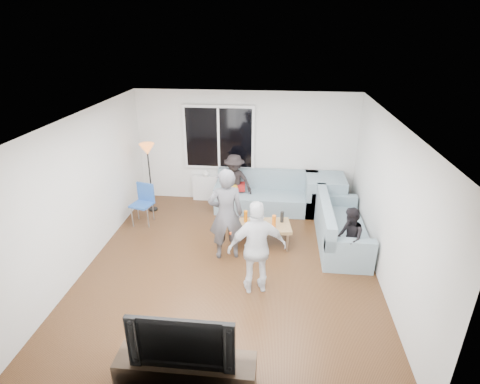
# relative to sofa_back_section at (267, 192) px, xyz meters

# --- Properties ---
(floor) EXTENTS (5.00, 5.50, 0.04)m
(floor) POSITION_rel_sofa_back_section_xyz_m (-0.53, -2.27, -0.45)
(floor) COLOR #56351C
(floor) RESTS_ON ground
(ceiling) EXTENTS (5.00, 5.50, 0.04)m
(ceiling) POSITION_rel_sofa_back_section_xyz_m (-0.53, -2.27, 2.20)
(ceiling) COLOR white
(ceiling) RESTS_ON ground
(wall_back) EXTENTS (5.00, 0.04, 2.60)m
(wall_back) POSITION_rel_sofa_back_section_xyz_m (-0.53, 0.50, 0.88)
(wall_back) COLOR silver
(wall_back) RESTS_ON ground
(wall_front) EXTENTS (5.00, 0.04, 2.60)m
(wall_front) POSITION_rel_sofa_back_section_xyz_m (-0.53, -5.04, 0.88)
(wall_front) COLOR silver
(wall_front) RESTS_ON ground
(wall_left) EXTENTS (0.04, 5.50, 2.60)m
(wall_left) POSITION_rel_sofa_back_section_xyz_m (-3.05, -2.27, 0.88)
(wall_left) COLOR silver
(wall_left) RESTS_ON ground
(wall_right) EXTENTS (0.04, 5.50, 2.60)m
(wall_right) POSITION_rel_sofa_back_section_xyz_m (1.99, -2.27, 0.88)
(wall_right) COLOR silver
(wall_right) RESTS_ON ground
(window_frame) EXTENTS (1.62, 0.06, 1.47)m
(window_frame) POSITION_rel_sofa_back_section_xyz_m (-1.13, 0.42, 1.12)
(window_frame) COLOR white
(window_frame) RESTS_ON wall_back
(window_glass) EXTENTS (1.50, 0.02, 1.35)m
(window_glass) POSITION_rel_sofa_back_section_xyz_m (-1.13, 0.38, 1.12)
(window_glass) COLOR black
(window_glass) RESTS_ON window_frame
(window_mullion) EXTENTS (0.05, 0.03, 1.35)m
(window_mullion) POSITION_rel_sofa_back_section_xyz_m (-1.13, 0.37, 1.12)
(window_mullion) COLOR white
(window_mullion) RESTS_ON window_frame
(radiator) EXTENTS (1.30, 0.12, 0.62)m
(radiator) POSITION_rel_sofa_back_section_xyz_m (-1.13, 0.38, -0.11)
(radiator) COLOR silver
(radiator) RESTS_ON floor
(potted_plant) EXTENTS (0.24, 0.21, 0.37)m
(potted_plant) POSITION_rel_sofa_back_section_xyz_m (-0.83, 0.35, 0.38)
(potted_plant) COLOR #2F6227
(potted_plant) RESTS_ON radiator
(vase) EXTENTS (0.18, 0.18, 0.15)m
(vase) POSITION_rel_sofa_back_section_xyz_m (-1.45, 0.35, 0.27)
(vase) COLOR silver
(vase) RESTS_ON radiator
(sofa_back_section) EXTENTS (2.30, 0.85, 0.85)m
(sofa_back_section) POSITION_rel_sofa_back_section_xyz_m (0.00, 0.00, 0.00)
(sofa_back_section) COLOR gray
(sofa_back_section) RESTS_ON floor
(sofa_right_section) EXTENTS (2.00, 0.85, 0.85)m
(sofa_right_section) POSITION_rel_sofa_back_section_xyz_m (1.49, -1.34, 0.00)
(sofa_right_section) COLOR gray
(sofa_right_section) RESTS_ON floor
(sofa_corner) EXTENTS (0.85, 0.85, 0.85)m
(sofa_corner) POSITION_rel_sofa_back_section_xyz_m (1.29, 0.00, 0.00)
(sofa_corner) COLOR gray
(sofa_corner) RESTS_ON floor
(cushion_yellow) EXTENTS (0.47, 0.44, 0.14)m
(cushion_yellow) POSITION_rel_sofa_back_section_xyz_m (-0.89, -0.02, 0.09)
(cushion_yellow) COLOR gold
(cushion_yellow) RESTS_ON sofa_back_section
(cushion_red) EXTENTS (0.38, 0.33, 0.13)m
(cushion_red) POSITION_rel_sofa_back_section_xyz_m (-0.68, 0.06, 0.09)
(cushion_red) COLOR maroon
(cushion_red) RESTS_ON sofa_back_section
(coffee_table) EXTENTS (1.17, 0.73, 0.40)m
(coffee_table) POSITION_rel_sofa_back_section_xyz_m (-0.04, -1.48, -0.22)
(coffee_table) COLOR #A88551
(coffee_table) RESTS_ON floor
(pitcher) EXTENTS (0.17, 0.17, 0.17)m
(pitcher) POSITION_rel_sofa_back_section_xyz_m (-0.10, -1.49, 0.06)
(pitcher) COLOR maroon
(pitcher) RESTS_ON coffee_table
(side_chair) EXTENTS (0.49, 0.49, 0.86)m
(side_chair) POSITION_rel_sofa_back_section_xyz_m (-2.58, -0.94, 0.01)
(side_chair) COLOR #2755A9
(side_chair) RESTS_ON floor
(floor_lamp) EXTENTS (0.32, 0.32, 1.56)m
(floor_lamp) POSITION_rel_sofa_back_section_xyz_m (-2.58, -0.30, 0.36)
(floor_lamp) COLOR orange
(floor_lamp) RESTS_ON floor
(player_left) EXTENTS (0.70, 0.55, 1.70)m
(player_left) POSITION_rel_sofa_back_section_xyz_m (-0.65, -2.00, 0.43)
(player_left) COLOR #4C4B50
(player_left) RESTS_ON floor
(player_right) EXTENTS (0.97, 0.58, 1.55)m
(player_right) POSITION_rel_sofa_back_section_xyz_m (-0.04, -2.90, 0.35)
(player_right) COLOR silver
(player_right) RESTS_ON floor
(spectator_right) EXTENTS (0.44, 0.55, 1.11)m
(spectator_right) POSITION_rel_sofa_back_section_xyz_m (1.49, -2.08, 0.13)
(spectator_right) COLOR black
(spectator_right) RESTS_ON floor
(spectator_back) EXTENTS (0.91, 0.65, 1.28)m
(spectator_back) POSITION_rel_sofa_back_section_xyz_m (-0.74, 0.03, 0.22)
(spectator_back) COLOR black
(spectator_back) RESTS_ON floor
(tv_console) EXTENTS (1.60, 0.40, 0.44)m
(tv_console) POSITION_rel_sofa_back_section_xyz_m (-0.73, -4.77, -0.20)
(tv_console) COLOR #2E2117
(tv_console) RESTS_ON floor
(television) EXTENTS (1.17, 0.15, 0.68)m
(television) POSITION_rel_sofa_back_section_xyz_m (-0.73, -4.77, 0.35)
(television) COLOR black
(television) RESTS_ON tv_console
(bottle_a) EXTENTS (0.07, 0.07, 0.24)m
(bottle_a) POSITION_rel_sofa_back_section_xyz_m (-0.35, -1.40, 0.09)
(bottle_a) COLOR orange
(bottle_a) RESTS_ON coffee_table
(bottle_d) EXTENTS (0.07, 0.07, 0.24)m
(bottle_d) POSITION_rel_sofa_back_section_xyz_m (0.19, -1.54, 0.09)
(bottle_d) COLOR orange
(bottle_d) RESTS_ON coffee_table
(bottle_b) EXTENTS (0.08, 0.08, 0.23)m
(bottle_b) POSITION_rel_sofa_back_section_xyz_m (-0.16, -1.61, 0.09)
(bottle_b) COLOR #167E1A
(bottle_b) RESTS_ON coffee_table
(bottle_e) EXTENTS (0.07, 0.07, 0.22)m
(bottle_e) POSITION_rel_sofa_back_section_xyz_m (0.34, -1.33, 0.09)
(bottle_e) COLOR black
(bottle_e) RESTS_ON coffee_table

